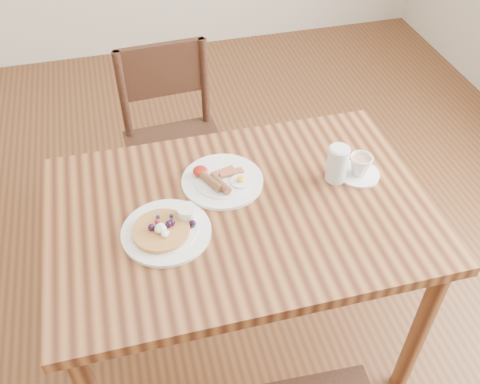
{
  "coord_description": "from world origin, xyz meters",
  "views": [
    {
      "loc": [
        -0.3,
        -1.15,
        1.94
      ],
      "look_at": [
        0.0,
        0.0,
        0.82
      ],
      "focal_mm": 40.0,
      "sensor_mm": 36.0,
      "label": 1
    }
  ],
  "objects_px": {
    "breakfast_plate": "(221,180)",
    "teacup_saucer": "(360,167)",
    "pancake_plate": "(167,229)",
    "dining_table": "(240,229)",
    "chair_far": "(174,139)",
    "water_glass": "(337,164)"
  },
  "relations": [
    {
      "from": "pancake_plate",
      "to": "breakfast_plate",
      "type": "xyz_separation_m",
      "value": [
        0.21,
        0.18,
        -0.0
      ]
    },
    {
      "from": "pancake_plate",
      "to": "teacup_saucer",
      "type": "relative_size",
      "value": 1.93
    },
    {
      "from": "dining_table",
      "to": "chair_far",
      "type": "distance_m",
      "value": 0.76
    },
    {
      "from": "chair_far",
      "to": "pancake_plate",
      "type": "height_order",
      "value": "chair_far"
    },
    {
      "from": "chair_far",
      "to": "water_glass",
      "type": "height_order",
      "value": "chair_far"
    },
    {
      "from": "dining_table",
      "to": "pancake_plate",
      "type": "distance_m",
      "value": 0.27
    },
    {
      "from": "pancake_plate",
      "to": "chair_far",
      "type": "bearing_deg",
      "value": 80.67
    },
    {
      "from": "dining_table",
      "to": "pancake_plate",
      "type": "bearing_deg",
      "value": -169.21
    },
    {
      "from": "dining_table",
      "to": "pancake_plate",
      "type": "relative_size",
      "value": 4.44
    },
    {
      "from": "chair_far",
      "to": "teacup_saucer",
      "type": "xyz_separation_m",
      "value": [
        0.53,
        -0.69,
        0.29
      ]
    },
    {
      "from": "chair_far",
      "to": "breakfast_plate",
      "type": "bearing_deg",
      "value": 94.0
    },
    {
      "from": "water_glass",
      "to": "breakfast_plate",
      "type": "bearing_deg",
      "value": 168.74
    },
    {
      "from": "chair_far",
      "to": "water_glass",
      "type": "bearing_deg",
      "value": 120.13
    },
    {
      "from": "chair_far",
      "to": "teacup_saucer",
      "type": "bearing_deg",
      "value": 124.59
    },
    {
      "from": "chair_far",
      "to": "teacup_saucer",
      "type": "relative_size",
      "value": 6.29
    },
    {
      "from": "dining_table",
      "to": "teacup_saucer",
      "type": "bearing_deg",
      "value": 7.18
    },
    {
      "from": "pancake_plate",
      "to": "water_glass",
      "type": "bearing_deg",
      "value": 9.95
    },
    {
      "from": "breakfast_plate",
      "to": "teacup_saucer",
      "type": "bearing_deg",
      "value": -9.62
    },
    {
      "from": "teacup_saucer",
      "to": "breakfast_plate",
      "type": "bearing_deg",
      "value": 170.38
    },
    {
      "from": "teacup_saucer",
      "to": "pancake_plate",
      "type": "bearing_deg",
      "value": -171.53
    },
    {
      "from": "teacup_saucer",
      "to": "water_glass",
      "type": "bearing_deg",
      "value": 177.92
    },
    {
      "from": "pancake_plate",
      "to": "breakfast_plate",
      "type": "relative_size",
      "value": 1.0
    }
  ]
}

